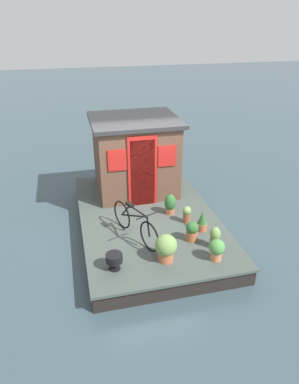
% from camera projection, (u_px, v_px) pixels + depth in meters
% --- Properties ---
extents(ground_plane, '(60.00, 60.00, 0.00)m').
position_uv_depth(ground_plane, '(148.00, 229.00, 8.62)').
color(ground_plane, '#384C54').
extents(houseboat_deck, '(5.01, 3.18, 0.41)m').
position_uv_depth(houseboat_deck, '(148.00, 221.00, 8.53)').
color(houseboat_deck, '#424C47').
rests_on(houseboat_deck, ground_plane).
extents(houseboat_cabin, '(1.95, 2.22, 1.98)m').
position_uv_depth(houseboat_cabin, '(135.00, 155.00, 9.19)').
color(houseboat_cabin, brown).
rests_on(houseboat_cabin, houseboat_deck).
extents(bicycle, '(1.59, 0.74, 0.78)m').
position_uv_depth(bicycle, '(135.00, 223.00, 7.38)').
color(bicycle, black).
rests_on(bicycle, houseboat_deck).
extents(potted_plant_thyme, '(0.20, 0.20, 0.40)m').
position_uv_depth(potted_plant_thyme, '(187.00, 214.00, 8.03)').
color(potted_plant_thyme, '#935138').
rests_on(potted_plant_thyme, houseboat_deck).
extents(potted_plant_geranium, '(0.44, 0.44, 0.57)m').
position_uv_depth(potted_plant_geranium, '(166.00, 247.00, 6.73)').
color(potted_plant_geranium, '#B2603D').
rests_on(potted_plant_geranium, houseboat_deck).
extents(potted_plant_fern, '(0.27, 0.27, 0.44)m').
position_uv_depth(potted_plant_fern, '(192.00, 231.00, 7.38)').
color(potted_plant_fern, '#B2603D').
rests_on(potted_plant_fern, houseboat_deck).
extents(potted_plant_sage, '(0.24, 0.24, 0.47)m').
position_uv_depth(potted_plant_sage, '(202.00, 221.00, 7.72)').
color(potted_plant_sage, '#B2603D').
rests_on(potted_plant_sage, houseboat_deck).
extents(potted_plant_succulent, '(0.27, 0.27, 0.50)m').
position_uv_depth(potted_plant_succulent, '(170.00, 204.00, 8.37)').
color(potted_plant_succulent, '#B2603D').
rests_on(potted_plant_succulent, houseboat_deck).
extents(potted_plant_mint, '(0.22, 0.22, 0.47)m').
position_uv_depth(potted_plant_mint, '(215.00, 237.00, 7.14)').
color(potted_plant_mint, slate).
rests_on(potted_plant_mint, houseboat_deck).
extents(potted_plant_basil, '(0.32, 0.32, 0.45)m').
position_uv_depth(potted_plant_basil, '(217.00, 249.00, 6.77)').
color(potted_plant_basil, '#C6754C').
rests_on(potted_plant_basil, houseboat_deck).
extents(charcoal_grill, '(0.32, 0.32, 0.33)m').
position_uv_depth(charcoal_grill, '(114.00, 259.00, 6.52)').
color(charcoal_grill, black).
rests_on(charcoal_grill, houseboat_deck).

